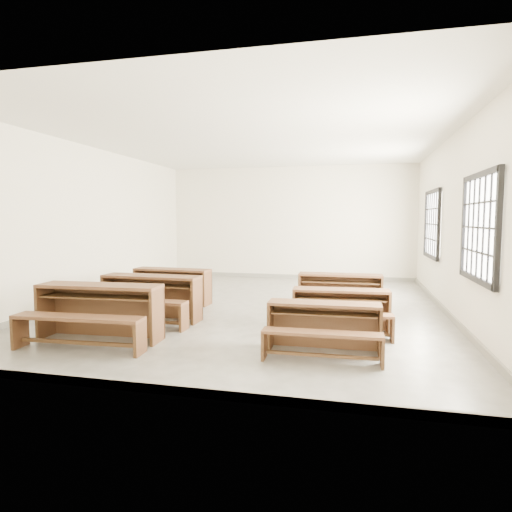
% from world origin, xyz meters
% --- Properties ---
extents(room, '(8.50, 8.50, 3.20)m').
position_xyz_m(room, '(0.09, 0.00, 2.14)').
color(room, gray).
rests_on(room, ground).
extents(desk_set_0, '(1.81, 1.00, 0.79)m').
position_xyz_m(desk_set_0, '(-1.65, -2.73, 0.46)').
color(desk_set_0, brown).
rests_on(desk_set_0, ground).
extents(desk_set_1, '(1.72, 0.92, 0.76)m').
position_xyz_m(desk_set_1, '(-1.50, -1.46, 0.44)').
color(desk_set_1, brown).
rests_on(desk_set_1, ground).
extents(desk_set_2, '(1.63, 0.92, 0.71)m').
position_xyz_m(desk_set_2, '(-1.74, -0.06, 0.41)').
color(desk_set_2, brown).
rests_on(desk_set_2, ground).
extents(desk_set_3, '(1.45, 0.77, 0.65)m').
position_xyz_m(desk_set_3, '(1.49, -2.57, 0.38)').
color(desk_set_3, brown).
rests_on(desk_set_3, ground).
extents(desk_set_4, '(1.48, 0.82, 0.65)m').
position_xyz_m(desk_set_4, '(1.66, -1.49, 0.38)').
color(desk_set_4, brown).
rests_on(desk_set_4, ground).
extents(desk_set_5, '(1.54, 0.81, 0.69)m').
position_xyz_m(desk_set_5, '(1.60, 0.03, 0.40)').
color(desk_set_5, brown).
rests_on(desk_set_5, ground).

